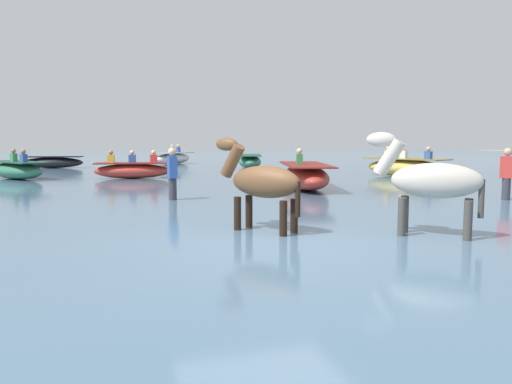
{
  "coord_description": "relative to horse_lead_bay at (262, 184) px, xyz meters",
  "views": [
    {
      "loc": [
        -2.48,
        -6.91,
        1.87
      ],
      "look_at": [
        0.64,
        2.53,
        0.83
      ],
      "focal_mm": 36.34,
      "sensor_mm": 36.0,
      "label": 1
    }
  ],
  "objects": [
    {
      "name": "boat_near_port",
      "position": [
        -4.33,
        20.6,
        -0.48
      ],
      "size": [
        3.2,
        1.69,
        0.6
      ],
      "color": "black",
      "rests_on": "water_surface"
    },
    {
      "name": "person_spectator_far",
      "position": [
        7.21,
        2.21,
        -0.24
      ],
      "size": [
        0.36,
        0.37,
        1.63
      ],
      "color": "#383842",
      "rests_on": "ground"
    },
    {
      "name": "person_onlooker_left",
      "position": [
        -0.7,
        4.82,
        -0.24
      ],
      "size": [
        0.21,
        0.33,
        1.63
      ],
      "color": "#383842",
      "rests_on": "ground"
    },
    {
      "name": "boat_far_inshore",
      "position": [
        5.39,
        17.59,
        -0.44
      ],
      "size": [
        2.22,
        3.94,
        0.68
      ],
      "color": "#337556",
      "rests_on": "water_surface"
    },
    {
      "name": "ground_plane",
      "position": [
        -0.27,
        -1.11,
        -1.11
      ],
      "size": [
        120.0,
        120.0,
        0.0
      ],
      "primitive_type": "plane",
      "color": "gray"
    },
    {
      "name": "boat_near_starboard",
      "position": [
        -1.04,
        12.26,
        -0.46
      ],
      "size": [
        3.03,
        1.56,
        1.08
      ],
      "color": "#BC382D",
      "rests_on": "water_surface"
    },
    {
      "name": "boat_far_offshore",
      "position": [
        9.41,
        9.72,
        -0.4
      ],
      "size": [
        2.46,
        3.75,
        1.22
      ],
      "color": "gold",
      "rests_on": "water_surface"
    },
    {
      "name": "horse_trailing_pinto",
      "position": [
        2.38,
        -1.23,
        0.05
      ],
      "size": [
        1.56,
        1.44,
        1.97
      ],
      "color": "beige",
      "rests_on": "ground"
    },
    {
      "name": "horse_lead_bay",
      "position": [
        0.0,
        0.0,
        0.0
      ],
      "size": [
        1.24,
        1.58,
        1.88
      ],
      "color": "brown",
      "rests_on": "ground"
    },
    {
      "name": "water_surface",
      "position": [
        -0.27,
        8.89,
        -0.95
      ],
      "size": [
        90.0,
        90.0,
        0.33
      ],
      "primitive_type": "cube",
      "color": "slate",
      "rests_on": "ground"
    },
    {
      "name": "boat_mid_outer",
      "position": [
        3.6,
        6.41,
        -0.4
      ],
      "size": [
        2.32,
        4.13,
        1.24
      ],
      "color": "#BC382D",
      "rests_on": "water_surface"
    },
    {
      "name": "boat_distant_east",
      "position": [
        -5.23,
        13.33,
        -0.44
      ],
      "size": [
        2.73,
        3.43,
        1.14
      ],
      "color": "#337556",
      "rests_on": "water_surface"
    },
    {
      "name": "boat_distant_west",
      "position": [
        2.19,
        22.63,
        -0.43
      ],
      "size": [
        3.11,
        3.46,
        1.16
      ],
      "color": "silver",
      "rests_on": "water_surface"
    }
  ]
}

